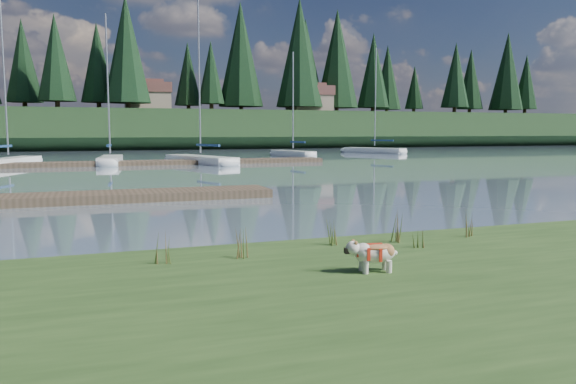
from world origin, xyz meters
name	(u,v)px	position (x,y,z in m)	size (l,w,h in m)	color
ground	(123,165)	(0.00, 30.00, 0.00)	(200.00, 200.00, 0.00)	#7F97AB
bank	(324,335)	(0.00, -6.00, 0.17)	(60.00, 9.00, 0.35)	#325020
ridge	(104,130)	(0.00, 73.00, 2.50)	(200.00, 20.00, 5.00)	black
bulldog	(374,252)	(1.58, -4.26, 0.65)	(0.82, 0.41, 0.48)	silver
dock_near	(40,199)	(-4.00, 9.00, 0.15)	(16.00, 2.00, 0.30)	#4C3D2C
dock_far	(152,163)	(2.00, 30.00, 0.15)	(26.00, 2.20, 0.30)	#4C3D2C
sailboat_bg_1	(14,161)	(-7.36, 32.57, 0.33)	(4.20, 7.71, 11.50)	white
sailboat_bg_2	(111,159)	(-0.73, 32.56, 0.33)	(2.22, 7.38, 10.99)	white
sailboat_bg_3	(195,159)	(5.36, 31.05, 0.32)	(4.63, 8.98, 12.99)	white
sailboat_bg_4	(290,153)	(15.86, 38.87, 0.33)	(2.85, 6.72, 9.89)	white
sailboat_bg_5	(369,150)	(27.19, 44.12, 0.32)	(5.24, 7.85, 11.53)	white
weed_0	(241,244)	(-0.07, -2.68, 0.58)	(0.17, 0.14, 0.55)	#475B23
weed_1	(333,233)	(1.82, -2.20, 0.57)	(0.17, 0.14, 0.53)	#475B23
weed_2	(400,227)	(3.13, -2.40, 0.64)	(0.17, 0.14, 0.69)	#475B23
weed_3	(163,249)	(-1.36, -2.63, 0.58)	(0.17, 0.14, 0.56)	#475B23
weed_4	(417,240)	(3.16, -2.97, 0.50)	(0.17, 0.14, 0.35)	#475B23
weed_5	(468,224)	(4.74, -2.37, 0.59)	(0.17, 0.14, 0.58)	#475B23
mud_lip	(230,260)	(0.00, -1.60, 0.07)	(60.00, 0.50, 0.14)	#33281C
conifer_3	(23,61)	(-10.00, 72.00, 11.74)	(4.84, 4.84, 12.25)	#382619
conifer_4	(127,49)	(3.00, 66.00, 13.09)	(6.16, 6.16, 15.10)	#382619
conifer_5	(211,73)	(15.00, 70.00, 10.83)	(3.96, 3.96, 10.35)	#382619
conifer_6	(300,53)	(28.00, 68.00, 13.99)	(7.04, 7.04, 17.00)	#382619
conifer_7	(373,70)	(42.00, 71.00, 12.19)	(5.28, 5.28, 13.20)	#382619
conifer_8	(455,75)	(55.00, 67.00, 11.51)	(4.62, 4.62, 11.77)	#382619
conifer_9	(507,71)	(68.00, 70.00, 12.87)	(5.94, 5.94, 14.62)	#382619
house_1	(147,96)	(6.00, 71.00, 7.31)	(6.30, 5.30, 4.65)	gray
house_2	(309,99)	(30.00, 69.00, 7.31)	(6.30, 5.30, 4.65)	gray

